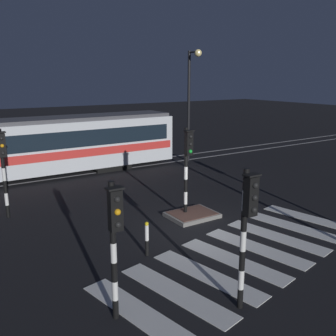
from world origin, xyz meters
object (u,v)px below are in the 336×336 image
traffic_light_corner_near_left (115,232)px  traffic_light_corner_far_left (3,160)px  traffic_light_median_centre (187,159)px  traffic_light_kerb_mid_left (247,220)px  bollard_island_edge (147,239)px  street_lamp_trackside_right (191,92)px  tram (26,147)px

traffic_light_corner_near_left → traffic_light_corner_far_left: size_ratio=0.93×
traffic_light_corner_near_left → traffic_light_median_centre: bearing=41.3°
traffic_light_kerb_mid_left → bollard_island_edge: traffic_light_kerb_mid_left is taller
traffic_light_median_centre → bollard_island_edge: 4.04m
street_lamp_trackside_right → tram: (-9.97, 1.24, -2.71)m
traffic_light_median_centre → bollard_island_edge: traffic_light_median_centre is taller
traffic_light_kerb_mid_left → tram: tram is taller
traffic_light_kerb_mid_left → traffic_light_median_centre: bearing=67.0°
traffic_light_corner_near_left → bollard_island_edge: (2.16, 2.45, -1.60)m
traffic_light_corner_near_left → traffic_light_corner_far_left: traffic_light_corner_far_left is taller
tram → bollard_island_edge: size_ratio=15.57×
traffic_light_corner_far_left → bollard_island_edge: (3.01, -5.74, -1.76)m
traffic_light_corner_far_left → traffic_light_median_centre: bearing=-31.5°
traffic_light_corner_near_left → traffic_light_corner_far_left: (-0.85, 8.19, 0.16)m
traffic_light_kerb_mid_left → street_lamp_trackside_right: bearing=58.5°
traffic_light_corner_near_left → tram: tram is taller
tram → street_lamp_trackside_right: bearing=-7.1°
traffic_light_kerb_mid_left → bollard_island_edge: bearing=98.3°
traffic_light_kerb_mid_left → traffic_light_corner_far_left: 10.07m
traffic_light_corner_far_left → bollard_island_edge: traffic_light_corner_far_left is taller
traffic_light_kerb_mid_left → bollard_island_edge: 4.10m
tram → bollard_island_edge: (0.96, -11.40, -1.19)m
bollard_island_edge → traffic_light_corner_far_left: bearing=117.7°
traffic_light_median_centre → street_lamp_trackside_right: bearing=53.3°
traffic_light_corner_near_left → street_lamp_trackside_right: (11.17, 12.61, 2.31)m
traffic_light_corner_near_left → street_lamp_trackside_right: size_ratio=0.47×
traffic_light_kerb_mid_left → bollard_island_edge: size_ratio=3.11×
street_lamp_trackside_right → tram: 10.41m
traffic_light_corner_near_left → street_lamp_trackside_right: bearing=48.5°
traffic_light_corner_far_left → tram: size_ratio=0.20×
traffic_light_corner_far_left → street_lamp_trackside_right: street_lamp_trackside_right is taller
traffic_light_corner_near_left → bollard_island_edge: bearing=48.5°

